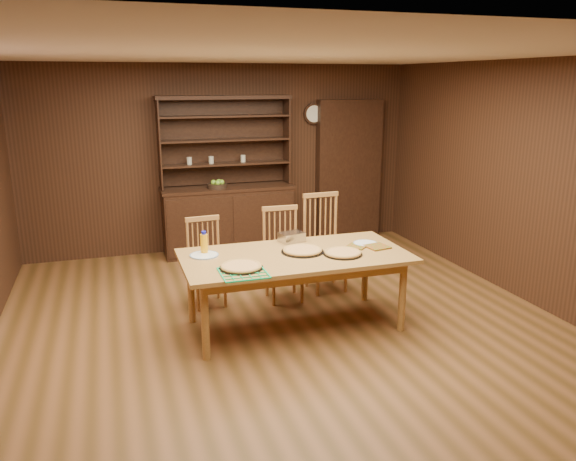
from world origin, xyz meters
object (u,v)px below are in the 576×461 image
object	(u,v)px
chair_left	(206,259)
juice_bottle	(204,243)
china_hutch	(228,211)
chair_center	(282,250)
chair_right	(324,238)
dining_table	(295,261)

from	to	relation	value
chair_left	juice_bottle	distance (m)	0.71
china_hutch	chair_center	size ratio (longest dim) A/B	2.10
chair_right	juice_bottle	distance (m)	1.66
china_hutch	chair_right	world-z (taller)	china_hutch
china_hutch	chair_left	size ratio (longest dim) A/B	2.27
dining_table	chair_center	world-z (taller)	chair_center
chair_center	chair_left	bearing A→B (deg)	174.93
china_hutch	juice_bottle	distance (m)	2.54
chair_center	juice_bottle	size ratio (longest dim) A/B	4.58
china_hutch	juice_bottle	world-z (taller)	china_hutch
china_hutch	chair_center	world-z (taller)	china_hutch
chair_left	chair_center	distance (m)	0.85
dining_table	chair_center	size ratio (longest dim) A/B	2.11
chair_left	china_hutch	bearing A→B (deg)	66.42
chair_center	chair_right	size ratio (longest dim) A/B	0.92
china_hutch	chair_center	bearing A→B (deg)	-83.86
chair_left	juice_bottle	xyz separation A→B (m)	(-0.11, -0.60, 0.35)
dining_table	juice_bottle	distance (m)	0.89
chair_left	chair_right	distance (m)	1.39
dining_table	chair_left	size ratio (longest dim) A/B	2.28
chair_center	juice_bottle	bearing A→B (deg)	-150.24
juice_bottle	chair_right	bearing A→B (deg)	23.78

